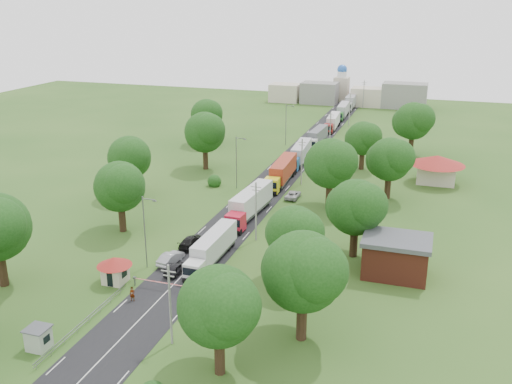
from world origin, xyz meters
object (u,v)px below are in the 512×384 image
at_px(boom_barrier, 157,283).
at_px(pedestrian_near, 132,294).
at_px(guard_booth, 115,267).
at_px(info_sign, 316,152).
at_px(truck_0, 212,248).
at_px(car_lane_mid, 171,258).
at_px(car_lane_front, 176,269).

xyz_separation_m(boom_barrier, pedestrian_near, (-1.46, -3.50, -0.00)).
distance_m(guard_booth, info_sign, 61.27).
bearing_deg(info_sign, truck_0, -93.49).
bearing_deg(truck_0, boom_barrier, -110.53).
height_order(car_lane_mid, pedestrian_near, pedestrian_near).
bearing_deg(info_sign, car_lane_mid, -98.79).
height_order(guard_booth, info_sign, info_sign).
xyz_separation_m(car_lane_front, pedestrian_near, (-1.82, -8.02, 0.16)).
height_order(info_sign, car_lane_front, info_sign).
height_order(car_lane_front, car_lane_mid, car_lane_mid).
distance_m(boom_barrier, car_lane_mid, 7.19).
xyz_separation_m(truck_0, pedestrian_near, (-4.93, -12.75, -1.13)).
height_order(boom_barrier, pedestrian_near, pedestrian_near).
height_order(boom_barrier, car_lane_front, car_lane_front).
distance_m(guard_booth, pedestrian_near, 5.75).
bearing_deg(car_lane_front, car_lane_mid, -45.54).
height_order(info_sign, car_lane_mid, info_sign).
bearing_deg(car_lane_front, boom_barrier, 91.06).
bearing_deg(pedestrian_near, boom_barrier, 57.60).
xyz_separation_m(guard_booth, pedestrian_near, (4.38, -3.50, -1.27)).
bearing_deg(truck_0, car_lane_mid, -156.20).
bearing_deg(boom_barrier, info_sign, 83.76).
height_order(guard_booth, car_lane_front, guard_booth).
relative_size(info_sign, truck_0, 0.30).
distance_m(boom_barrier, info_sign, 60.39).
relative_size(guard_booth, car_lane_front, 1.03).
height_order(car_lane_front, pedestrian_near, pedestrian_near).
distance_m(info_sign, pedestrian_near, 64.04).
bearing_deg(car_lane_mid, car_lane_front, 135.69).
xyz_separation_m(info_sign, car_lane_mid, (-8.20, -53.00, -2.22)).
bearing_deg(pedestrian_near, car_lane_front, 67.50).
bearing_deg(guard_booth, pedestrian_near, -38.63).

